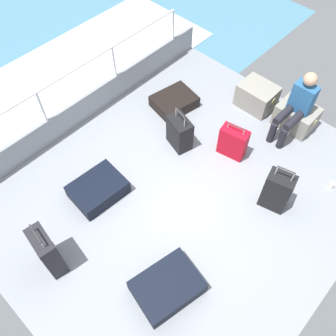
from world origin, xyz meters
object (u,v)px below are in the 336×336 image
at_px(suitcase_6, 277,191).
at_px(cargo_crate_1, 296,116).
at_px(suitcase_5, 98,189).
at_px(suitcase_0, 180,133).
at_px(suitcase_3, 48,252).
at_px(cargo_crate_0, 257,96).
at_px(suitcase_2, 174,102).
at_px(suitcase_1, 233,142).
at_px(paper_cup, 331,185).
at_px(passenger_seated, 297,105).
at_px(suitcase_4, 167,287).

bearing_deg(suitcase_6, cargo_crate_1, 111.16).
bearing_deg(suitcase_5, suitcase_0, 81.49).
bearing_deg(suitcase_0, suitcase_3, -86.38).
relative_size(cargo_crate_0, suitcase_2, 0.81).
height_order(suitcase_1, suitcase_5, suitcase_1).
bearing_deg(cargo_crate_1, cargo_crate_0, -174.87).
height_order(cargo_crate_1, paper_cup, cargo_crate_1).
distance_m(cargo_crate_1, paper_cup, 1.26).
distance_m(suitcase_2, suitcase_5, 2.07).
bearing_deg(passenger_seated, suitcase_6, -66.23).
height_order(suitcase_2, paper_cup, suitcase_2).
distance_m(suitcase_4, paper_cup, 2.79).
xyz_separation_m(suitcase_1, suitcase_5, (-0.92, -1.88, -0.14)).
height_order(suitcase_1, suitcase_2, suitcase_1).
distance_m(cargo_crate_0, suitcase_1, 1.16).
height_order(cargo_crate_0, suitcase_1, suitcase_1).
height_order(cargo_crate_1, suitcase_3, suitcase_3).
bearing_deg(passenger_seated, cargo_crate_0, 170.76).
bearing_deg(passenger_seated, suitcase_2, -153.78).
distance_m(cargo_crate_1, suitcase_4, 3.40).
relative_size(cargo_crate_0, passenger_seated, 0.58).
height_order(suitcase_5, suitcase_6, suitcase_6).
bearing_deg(cargo_crate_1, suitcase_4, -84.22).
distance_m(passenger_seated, suitcase_0, 1.80).
relative_size(suitcase_2, suitcase_4, 0.88).
bearing_deg(suitcase_4, suitcase_5, 168.85).
relative_size(passenger_seated, suitcase_1, 1.78).
distance_m(suitcase_0, suitcase_2, 0.86).
distance_m(suitcase_0, suitcase_5, 1.49).
height_order(cargo_crate_1, suitcase_2, cargo_crate_1).
height_order(cargo_crate_0, suitcase_3, suitcase_3).
height_order(passenger_seated, suitcase_6, passenger_seated).
height_order(passenger_seated, suitcase_3, passenger_seated).
distance_m(suitcase_6, paper_cup, 0.98).
height_order(suitcase_2, suitcase_6, suitcase_6).
distance_m(suitcase_5, paper_cup, 3.34).
distance_m(passenger_seated, suitcase_1, 1.11).
height_order(suitcase_0, suitcase_1, suitcase_0).
bearing_deg(suitcase_4, cargo_crate_0, 107.79).
xyz_separation_m(suitcase_3, suitcase_4, (1.27, 0.73, -0.25)).
xyz_separation_m(suitcase_1, suitcase_6, (0.97, -0.33, 0.07)).
distance_m(cargo_crate_0, suitcase_6, 1.94).
relative_size(cargo_crate_0, suitcase_5, 0.82).
bearing_deg(suitcase_0, paper_cup, 22.96).
height_order(passenger_seated, suitcase_5, passenger_seated).
xyz_separation_m(cargo_crate_0, suitcase_1, (0.33, -1.11, 0.05)).
distance_m(suitcase_3, paper_cup, 3.97).
bearing_deg(suitcase_4, passenger_seated, 96.11).
height_order(suitcase_3, paper_cup, suitcase_3).
distance_m(suitcase_4, suitcase_5, 1.68).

